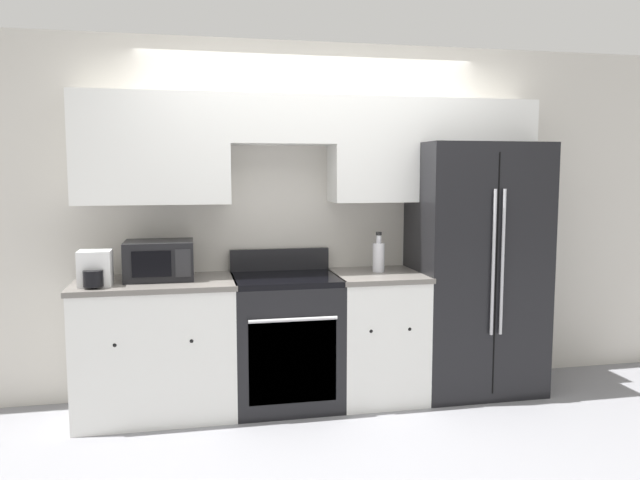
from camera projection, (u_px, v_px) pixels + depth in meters
ground_plane at (329, 417)px, 4.22m from camera, size 12.00×12.00×0.00m
wall_back at (314, 193)px, 4.63m from camera, size 8.00×0.39×2.60m
lower_cabinets_left at (157, 347)px, 4.23m from camera, size 1.07×0.64×0.92m
lower_cabinets_right at (377, 335)px, 4.55m from camera, size 0.64×0.64×0.92m
oven_range at (286, 340)px, 4.42m from camera, size 0.74×0.65×1.08m
refrigerator at (473, 268)px, 4.71m from camera, size 0.93×0.75×1.86m
microwave at (159, 260)px, 4.24m from camera, size 0.46×0.37×0.26m
bottle at (379, 256)px, 4.55m from camera, size 0.09×0.09×0.29m
coffee_maker at (95, 270)px, 3.98m from camera, size 0.20×0.25×0.23m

